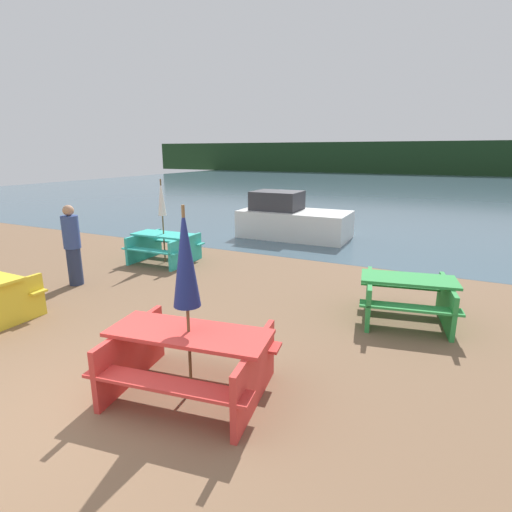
# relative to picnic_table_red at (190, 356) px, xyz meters

# --- Properties ---
(ground_plane) EXTENTS (60.00, 60.00, 0.00)m
(ground_plane) POSITION_rel_picnic_table_red_xyz_m (-0.97, -1.08, -0.47)
(ground_plane) COLOR brown
(water) EXTENTS (60.00, 50.00, 0.00)m
(water) POSITION_rel_picnic_table_red_xyz_m (-0.97, 31.26, -0.48)
(water) COLOR #425B6B
(water) RESTS_ON ground_plane
(far_treeline) EXTENTS (80.00, 1.60, 4.00)m
(far_treeline) POSITION_rel_picnic_table_red_xyz_m (-0.97, 51.26, 1.53)
(far_treeline) COLOR #193319
(far_treeline) RESTS_ON water
(picnic_table_red) EXTENTS (2.05, 1.64, 0.78)m
(picnic_table_red) POSITION_rel_picnic_table_red_xyz_m (0.00, 0.00, 0.00)
(picnic_table_red) COLOR red
(picnic_table_red) RESTS_ON ground_plane
(picnic_table_green) EXTENTS (1.73, 1.63, 0.75)m
(picnic_table_green) POSITION_rel_picnic_table_red_xyz_m (2.03, 3.31, -0.03)
(picnic_table_green) COLOR green
(picnic_table_green) RESTS_ON ground_plane
(picnic_table_teal) EXTENTS (1.63, 1.44, 0.74)m
(picnic_table_teal) POSITION_rel_picnic_table_red_xyz_m (-3.96, 4.49, -0.03)
(picnic_table_teal) COLOR #33B7A8
(picnic_table_teal) RESTS_ON ground_plane
(umbrella_navy) EXTENTS (0.31, 0.31, 2.22)m
(umbrella_navy) POSITION_rel_picnic_table_red_xyz_m (-0.00, 0.00, 1.17)
(umbrella_navy) COLOR brown
(umbrella_navy) RESTS_ON ground_plane
(umbrella_white) EXTENTS (0.21, 0.21, 2.11)m
(umbrella_white) POSITION_rel_picnic_table_red_xyz_m (-3.96, 4.49, 1.14)
(umbrella_white) COLOR brown
(umbrella_white) RESTS_ON ground_plane
(boat) EXTENTS (3.55, 1.80, 1.49)m
(boat) POSITION_rel_picnic_table_red_xyz_m (-2.15, 8.82, 0.10)
(boat) COLOR silver
(boat) RESTS_ON water
(person) EXTENTS (0.34, 0.34, 1.70)m
(person) POSITION_rel_picnic_table_red_xyz_m (-4.51, 2.21, 0.38)
(person) COLOR #283351
(person) RESTS_ON ground_plane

